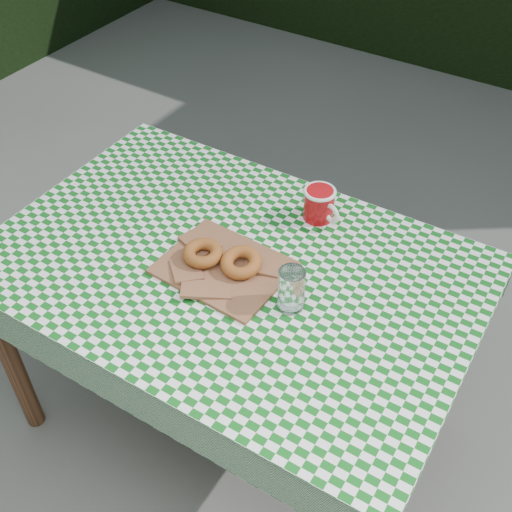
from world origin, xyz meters
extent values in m
plane|color=#585953|center=(0.00, 0.00, 0.00)|extent=(60.00, 60.00, 0.00)
cube|color=#512D1B|center=(-0.19, -0.04, 0.38)|extent=(1.33, 0.89, 0.75)
cube|color=#0D5816|center=(-0.19, -0.04, 0.75)|extent=(1.35, 0.91, 0.01)
cube|color=brown|center=(-0.19, -0.07, 0.76)|extent=(0.34, 0.28, 0.02)
torus|color=#9F4720|center=(-0.25, -0.08, 0.79)|extent=(0.15, 0.15, 0.03)
torus|color=#A35521|center=(-0.14, -0.05, 0.79)|extent=(0.11, 0.11, 0.04)
cylinder|color=white|center=(0.03, -0.09, 0.82)|extent=(0.07, 0.07, 0.12)
camera|label=1|loc=(0.54, -1.07, 1.96)|focal=44.54mm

